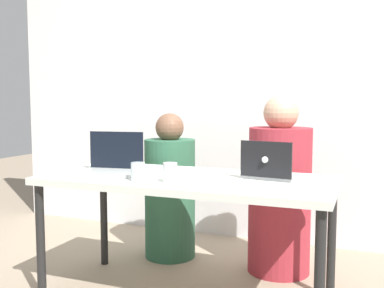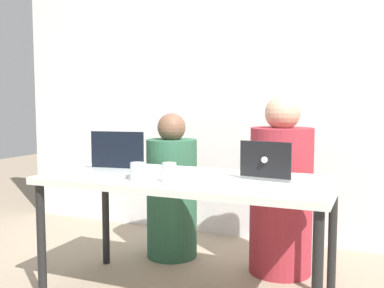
% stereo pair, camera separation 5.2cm
% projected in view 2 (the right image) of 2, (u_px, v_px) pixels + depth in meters
% --- Properties ---
extents(back_wall, '(4.50, 0.10, 2.67)m').
position_uv_depth(back_wall, '(251.00, 80.00, 3.73)').
color(back_wall, silver).
rests_on(back_wall, ground).
extents(desk, '(1.65, 0.76, 0.73)m').
position_uv_depth(desk, '(187.00, 188.00, 2.56)').
color(desk, silver).
rests_on(desk, ground).
extents(person_on_left, '(0.42, 0.42, 1.07)m').
position_uv_depth(person_on_left, '(172.00, 193.00, 3.33)').
color(person_on_left, '#2B5A40').
rests_on(person_on_left, ground).
extents(person_on_right, '(0.49, 0.49, 1.20)m').
position_uv_depth(person_on_right, '(281.00, 195.00, 3.01)').
color(person_on_right, maroon).
rests_on(person_on_right, ground).
extents(laptop_back_right, '(0.31, 0.26, 0.21)m').
position_uv_depth(laptop_back_right, '(270.00, 171.00, 2.47)').
color(laptop_back_right, silver).
rests_on(laptop_back_right, desk).
extents(laptop_front_left, '(0.38, 0.31, 0.24)m').
position_uv_depth(laptop_front_left, '(112.00, 164.00, 2.68)').
color(laptop_front_left, '#B1B6B3').
rests_on(laptop_front_left, desk).
extents(water_glass_center, '(0.08, 0.08, 0.11)m').
position_uv_depth(water_glass_center, '(169.00, 174.00, 2.37)').
color(water_glass_center, white).
rests_on(water_glass_center, desk).
extents(water_glass_left, '(0.08, 0.08, 0.10)m').
position_uv_depth(water_glass_left, '(137.00, 173.00, 2.42)').
color(water_glass_left, silver).
rests_on(water_glass_left, desk).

